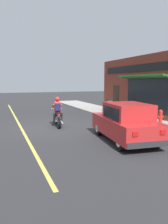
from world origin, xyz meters
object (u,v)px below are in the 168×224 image
object	(u,v)px
motorcycle_with_rider	(58,114)
trash_bin	(110,105)
car_hatchback	(125,123)
fire_hydrant	(160,118)

from	to	relation	value
motorcycle_with_rider	trash_bin	world-z (taller)	motorcycle_with_rider
car_hatchback	trash_bin	world-z (taller)	car_hatchback
trash_bin	motorcycle_with_rider	bearing A→B (deg)	-147.39
motorcycle_with_rider	car_hatchback	world-z (taller)	motorcycle_with_rider
fire_hydrant	trash_bin	bearing A→B (deg)	87.45
fire_hydrant	motorcycle_with_rider	bearing A→B (deg)	149.60
car_hatchback	fire_hydrant	distance (m)	3.14
fire_hydrant	trash_bin	world-z (taller)	trash_bin
fire_hydrant	trash_bin	xyz separation A→B (m)	(0.26, 5.89, 0.06)
motorcycle_with_rider	fire_hydrant	world-z (taller)	motorcycle_with_rider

